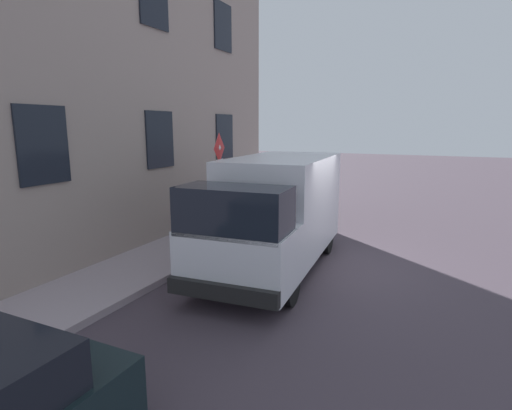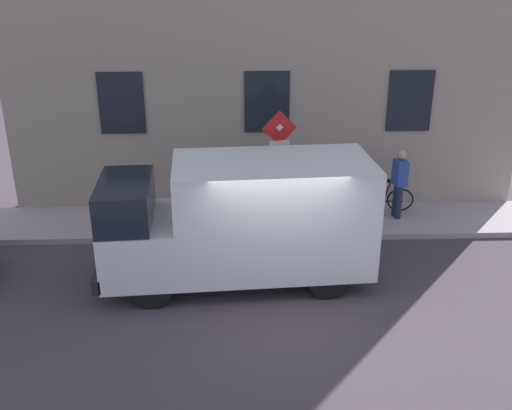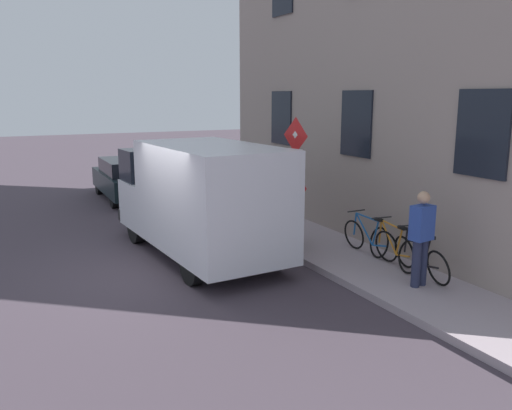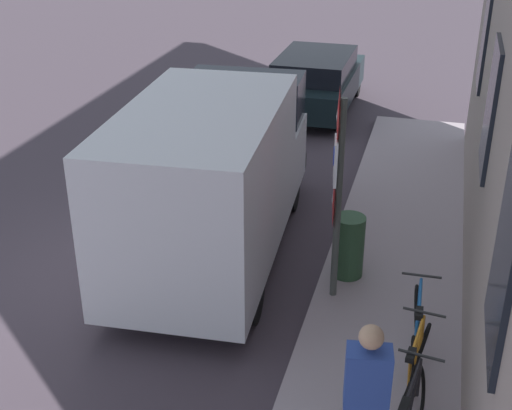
{
  "view_description": "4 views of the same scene",
  "coord_description": "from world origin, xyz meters",
  "px_view_note": "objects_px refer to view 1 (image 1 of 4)",
  "views": [
    {
      "loc": [
        -2.71,
        8.9,
        3.2
      ],
      "look_at": [
        1.72,
        -0.61,
        1.16
      ],
      "focal_mm": 28.56,
      "sensor_mm": 36.0,
      "label": 1
    },
    {
      "loc": [
        -9.72,
        0.75,
        5.9
      ],
      "look_at": [
        1.56,
        0.36,
        1.25
      ],
      "focal_mm": 40.67,
      "sensor_mm": 36.0,
      "label": 2
    },
    {
      "loc": [
        -3.25,
        -9.95,
        3.5
      ],
      "look_at": [
        1.35,
        -0.72,
        1.34
      ],
      "focal_mm": 37.2,
      "sensor_mm": 36.0,
      "label": 3
    },
    {
      "loc": [
        3.69,
        -8.1,
        5.37
      ],
      "look_at": [
        1.52,
        -0.16,
        1.33
      ],
      "focal_mm": 49.09,
      "sensor_mm": 36.0,
      "label": 4
    }
  ],
  "objects_px": {
    "bicycle_orange": "(218,212)",
    "bicycle_blue": "(205,217)",
    "bicycle_black": "(229,208)",
    "sign_post_stacked": "(220,178)",
    "pedestrian": "(244,190)",
    "delivery_van": "(275,211)",
    "litter_bin": "(204,231)"
  },
  "relations": [
    {
      "from": "bicycle_orange",
      "to": "bicycle_blue",
      "type": "xyz_separation_m",
      "value": [
        -0.0,
        0.75,
        0.0
      ]
    },
    {
      "from": "bicycle_orange",
      "to": "bicycle_black",
      "type": "bearing_deg",
      "value": -172.91
    },
    {
      "from": "sign_post_stacked",
      "to": "bicycle_black",
      "type": "xyz_separation_m",
      "value": [
        1.19,
        -2.63,
        -1.38
      ]
    },
    {
      "from": "bicycle_orange",
      "to": "pedestrian",
      "type": "xyz_separation_m",
      "value": [
        -0.38,
        -1.12,
        0.56
      ]
    },
    {
      "from": "delivery_van",
      "to": "bicycle_orange",
      "type": "distance_m",
      "value": 4.19
    },
    {
      "from": "bicycle_orange",
      "to": "pedestrian",
      "type": "bearing_deg",
      "value": 168.54
    },
    {
      "from": "delivery_van",
      "to": "litter_bin",
      "type": "bearing_deg",
      "value": -101.6
    },
    {
      "from": "sign_post_stacked",
      "to": "bicycle_blue",
      "type": "distance_m",
      "value": 2.14
    },
    {
      "from": "bicycle_blue",
      "to": "litter_bin",
      "type": "relative_size",
      "value": 1.9
    },
    {
      "from": "bicycle_orange",
      "to": "litter_bin",
      "type": "distance_m",
      "value": 2.66
    },
    {
      "from": "bicycle_black",
      "to": "delivery_van",
      "type": "bearing_deg",
      "value": 49.93
    },
    {
      "from": "pedestrian",
      "to": "bicycle_orange",
      "type": "bearing_deg",
      "value": -27.19
    },
    {
      "from": "bicycle_blue",
      "to": "bicycle_orange",
      "type": "bearing_deg",
      "value": 178.44
    },
    {
      "from": "sign_post_stacked",
      "to": "pedestrian",
      "type": "relative_size",
      "value": 1.61
    },
    {
      "from": "bicycle_black",
      "to": "litter_bin",
      "type": "bearing_deg",
      "value": 26.35
    },
    {
      "from": "sign_post_stacked",
      "to": "delivery_van",
      "type": "height_order",
      "value": "sign_post_stacked"
    },
    {
      "from": "bicycle_orange",
      "to": "bicycle_blue",
      "type": "height_order",
      "value": "same"
    },
    {
      "from": "pedestrian",
      "to": "litter_bin",
      "type": "xyz_separation_m",
      "value": [
        -0.66,
        3.57,
        -0.48
      ]
    },
    {
      "from": "delivery_van",
      "to": "bicycle_orange",
      "type": "bearing_deg",
      "value": -135.38
    },
    {
      "from": "sign_post_stacked",
      "to": "pedestrian",
      "type": "height_order",
      "value": "sign_post_stacked"
    },
    {
      "from": "sign_post_stacked",
      "to": "delivery_van",
      "type": "relative_size",
      "value": 0.51
    },
    {
      "from": "bicycle_orange",
      "to": "litter_bin",
      "type": "xyz_separation_m",
      "value": [
        -1.04,
        2.45,
        0.08
      ]
    },
    {
      "from": "bicycle_blue",
      "to": "pedestrian",
      "type": "xyz_separation_m",
      "value": [
        -0.38,
        -1.88,
        0.56
      ]
    },
    {
      "from": "sign_post_stacked",
      "to": "bicycle_black",
      "type": "distance_m",
      "value": 3.2
    },
    {
      "from": "litter_bin",
      "to": "bicycle_orange",
      "type": "bearing_deg",
      "value": -67.03
    },
    {
      "from": "delivery_van",
      "to": "litter_bin",
      "type": "height_order",
      "value": "delivery_van"
    },
    {
      "from": "sign_post_stacked",
      "to": "bicycle_blue",
      "type": "height_order",
      "value": "sign_post_stacked"
    },
    {
      "from": "bicycle_black",
      "to": "pedestrian",
      "type": "distance_m",
      "value": 0.77
    },
    {
      "from": "bicycle_black",
      "to": "bicycle_blue",
      "type": "relative_size",
      "value": 1.0
    },
    {
      "from": "sign_post_stacked",
      "to": "bicycle_black",
      "type": "relative_size",
      "value": 1.62
    },
    {
      "from": "sign_post_stacked",
      "to": "litter_bin",
      "type": "distance_m",
      "value": 1.43
    },
    {
      "from": "bicycle_black",
      "to": "pedestrian",
      "type": "xyz_separation_m",
      "value": [
        -0.38,
        -0.37,
        0.56
      ]
    }
  ]
}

